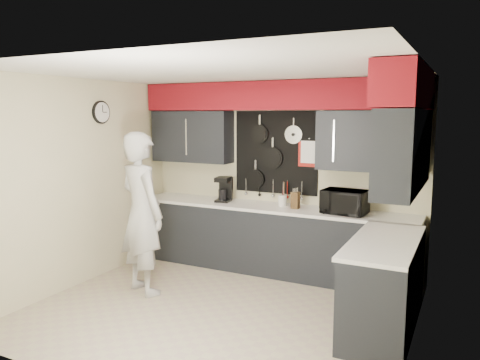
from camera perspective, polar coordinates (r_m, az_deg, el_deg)
The scene contains 10 objects.
ground at distance 5.40m, azimuth -2.50°, elevation -15.52°, with size 4.00×4.00×0.00m, color tan.
back_wall_assembly at distance 6.39m, azimuth 4.47°, elevation 6.70°, with size 4.00×0.36×2.60m.
right_wall_assembly at distance 4.62m, azimuth 19.65°, elevation 4.92°, with size 0.36×3.50×2.60m.
left_wall_assembly at distance 6.23m, azimuth -18.76°, elevation 0.03°, with size 0.05×3.50×2.60m.
base_cabinets at distance 6.02m, azimuth 6.90°, elevation -8.40°, with size 3.95×2.20×0.92m.
microwave at distance 5.99m, azimuth 12.62°, elevation -2.61°, with size 0.54×0.37×0.30m, color black.
knife_block at distance 6.21m, azimuth 6.77°, elevation -2.48°, with size 0.10×0.10×0.22m, color #3C2813.
utensil_crock at distance 6.36m, azimuth 5.20°, elevation -2.51°, with size 0.12×0.12×0.15m, color white.
coffee_maker at distance 6.66m, azimuth -1.95°, elevation -1.06°, with size 0.23×0.26×0.35m.
person at distance 5.74m, azimuth -11.88°, elevation -3.99°, with size 0.71×0.47×1.95m, color #B5B5B3.
Camera 1 is at (2.40, -4.32, 2.16)m, focal length 35.00 mm.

